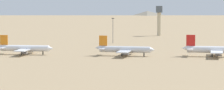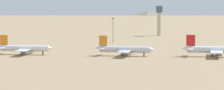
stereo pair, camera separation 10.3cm
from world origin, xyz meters
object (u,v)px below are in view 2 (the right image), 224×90
object	(u,v)px
parked_jet_orange_2	(24,48)
light_pole_mid	(113,29)
parked_jet_red_4	(214,50)
parked_jet_orange_3	(124,49)
control_tower	(159,18)

from	to	relation	value
parked_jet_orange_2	light_pole_mid	size ratio (longest dim) A/B	1.86
parked_jet_red_4	light_pole_mid	bearing A→B (deg)	131.22
parked_jet_orange_3	control_tower	distance (m)	162.70
parked_jet_orange_2	light_pole_mid	xyz separation A→B (m)	(40.37, 80.52, 6.35)
parked_jet_red_4	control_tower	distance (m)	164.15
parked_jet_orange_3	control_tower	world-z (taller)	control_tower
parked_jet_orange_3	parked_jet_orange_2	bearing A→B (deg)	-175.38
parked_jet_orange_2	light_pole_mid	bearing A→B (deg)	65.88
parked_jet_orange_3	light_pole_mid	distance (m)	83.76
control_tower	parked_jet_red_4	bearing A→B (deg)	-79.22
parked_jet_orange_2	parked_jet_red_4	bearing A→B (deg)	1.82
control_tower	light_pole_mid	distance (m)	84.87
parked_jet_red_4	parked_jet_orange_2	bearing A→B (deg)	-176.11
parked_jet_orange_2	control_tower	world-z (taller)	control_tower
parked_jet_orange_3	light_pole_mid	world-z (taller)	light_pole_mid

